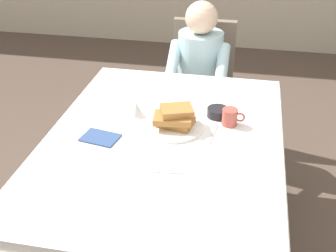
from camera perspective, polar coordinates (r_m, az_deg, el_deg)
ground_plane at (r=2.50m, az=-0.53°, el=-16.07°), size 14.00×14.00×0.00m
dining_table_main at (r=2.08m, az=-0.62°, el=-3.65°), size 1.12×1.52×0.74m
chair_diner at (r=3.14m, az=4.42°, el=6.28°), size 0.44×0.45×0.93m
diner_person at (r=2.95m, az=4.14°, el=7.52°), size 0.40×0.43×1.12m
plate_breakfast at (r=2.09m, az=0.81°, el=-0.15°), size 0.28×0.28×0.02m
breakfast_stack at (r=2.07m, az=0.94°, el=1.17°), size 0.20×0.17×0.10m
cup_coffee at (r=2.13m, az=8.21°, el=1.17°), size 0.11×0.08×0.08m
bowl_butter at (r=2.21m, az=6.60°, el=1.80°), size 0.11×0.11×0.04m
syrup_pitcher at (r=2.20m, az=-4.21°, el=2.21°), size 0.08×0.08×0.07m
fork_left_of_plate at (r=2.12m, az=-4.35°, el=-0.04°), size 0.03×0.18×0.00m
knife_right_of_plate at (r=2.06m, az=5.91°, el=-1.09°), size 0.03×0.20×0.00m
spoon_near_edge at (r=1.80m, az=0.19°, el=-6.11°), size 0.15×0.03×0.00m
napkin_folded at (r=2.04m, az=-8.95°, el=-1.53°), size 0.19×0.15×0.01m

